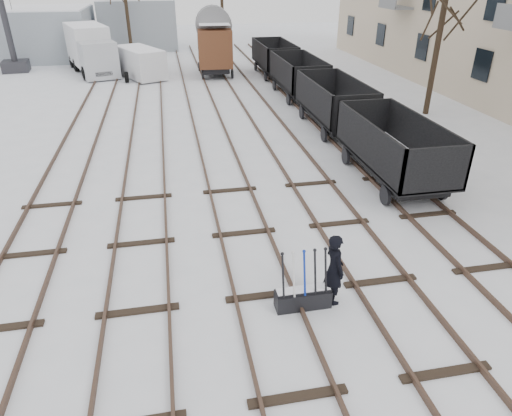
# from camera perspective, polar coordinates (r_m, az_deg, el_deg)

# --- Properties ---
(ground) EXTENTS (120.00, 120.00, 0.00)m
(ground) POSITION_cam_1_polar(r_m,az_deg,el_deg) (11.27, 1.07, -10.98)
(ground) COLOR white
(ground) RESTS_ON ground
(tracks) EXTENTS (13.90, 52.00, 0.16)m
(tracks) POSITION_cam_1_polar(r_m,az_deg,el_deg) (23.40, -5.98, 10.33)
(tracks) COLOR black
(tracks) RESTS_ON ground
(shed_left) EXTENTS (10.00, 8.00, 4.10)m
(shed_left) POSITION_cam_1_polar(r_m,az_deg,el_deg) (46.21, -26.37, 18.98)
(shed_left) COLOR #919AA3
(shed_left) RESTS_ON ground
(shed_right) EXTENTS (7.00, 6.00, 4.50)m
(shed_right) POSITION_cam_1_polar(r_m,az_deg,el_deg) (48.86, -14.43, 21.42)
(shed_right) COLOR #919AA3
(shed_right) RESTS_ON ground
(ground_frame) EXTENTS (1.30, 0.43, 1.49)m
(ground_frame) POSITION_cam_1_polar(r_m,az_deg,el_deg) (10.86, 5.88, -10.96)
(ground_frame) COLOR black
(ground_frame) RESTS_ON ground
(worker) EXTENTS (0.53, 0.72, 1.80)m
(worker) POSITION_cam_1_polar(r_m,az_deg,el_deg) (10.78, 9.75, -7.51)
(worker) COLOR black
(worker) RESTS_ON ground
(freight_wagon_a) EXTENTS (2.28, 5.69, 2.32)m
(freight_wagon_a) POSITION_cam_1_polar(r_m,az_deg,el_deg) (17.52, 16.64, 6.02)
(freight_wagon_a) COLOR black
(freight_wagon_a) RESTS_ON ground
(freight_wagon_b) EXTENTS (2.28, 5.69, 2.32)m
(freight_wagon_b) POSITION_cam_1_polar(r_m,az_deg,el_deg) (23.07, 9.62, 11.95)
(freight_wagon_b) COLOR black
(freight_wagon_b) RESTS_ON ground
(freight_wagon_c) EXTENTS (2.28, 5.69, 2.32)m
(freight_wagon_c) POSITION_cam_1_polar(r_m,az_deg,el_deg) (28.97, 5.25, 15.44)
(freight_wagon_c) COLOR black
(freight_wagon_c) RESTS_ON ground
(freight_wagon_d) EXTENTS (2.28, 5.69, 2.32)m
(freight_wagon_d) POSITION_cam_1_polar(r_m,az_deg,el_deg) (35.04, 2.29, 17.69)
(freight_wagon_d) COLOR black
(freight_wagon_d) RESTS_ON ground
(box_van_wagon) EXTENTS (2.82, 4.95, 3.67)m
(box_van_wagon) POSITION_cam_1_polar(r_m,az_deg,el_deg) (35.13, -5.26, 19.70)
(box_van_wagon) COLOR black
(box_van_wagon) RESTS_ON ground
(lorry) EXTENTS (3.88, 7.71, 3.35)m
(lorry) POSITION_cam_1_polar(r_m,az_deg,el_deg) (37.81, -20.01, 18.19)
(lorry) COLOR black
(lorry) RESTS_ON ground
(panel_van) EXTENTS (3.78, 5.09, 2.06)m
(panel_van) POSITION_cam_1_polar(r_m,az_deg,el_deg) (35.11, -14.26, 17.24)
(panel_van) COLOR silver
(panel_van) RESTS_ON ground
(crane) EXTENTS (2.01, 5.39, 9.13)m
(crane) POSITION_cam_1_polar(r_m,az_deg,el_deg) (40.66, -28.37, 18.19)
(crane) COLOR #28282D
(crane) RESTS_ON ground
(tree_near) EXTENTS (0.30, 0.30, 5.93)m
(tree_near) POSITION_cam_1_polar(r_m,az_deg,el_deg) (26.44, 21.50, 17.14)
(tree_near) COLOR black
(tree_near) RESTS_ON ground
(tree_far_left) EXTENTS (0.30, 0.30, 6.01)m
(tree_far_left) POSITION_cam_1_polar(r_m,az_deg,el_deg) (44.78, -15.73, 21.73)
(tree_far_left) COLOR black
(tree_far_left) RESTS_ON ground
(tree_far_right) EXTENTS (0.30, 0.30, 7.95)m
(tree_far_right) POSITION_cam_1_polar(r_m,az_deg,el_deg) (47.66, -4.28, 24.08)
(tree_far_right) COLOR black
(tree_far_right) RESTS_ON ground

